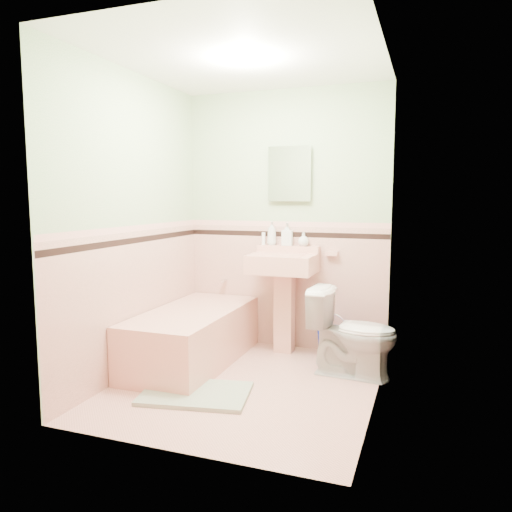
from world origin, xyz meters
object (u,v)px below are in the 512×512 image
(medicine_cabinet, at_px, (290,174))
(soap_bottle_right, at_px, (304,239))
(soap_bottle_left, at_px, (272,233))
(soap_bottle_mid, at_px, (287,234))
(toilet, at_px, (353,333))
(sink, at_px, (283,304))
(shoe, at_px, (181,381))
(bucket, at_px, (332,342))
(bathtub, at_px, (193,338))

(medicine_cabinet, bearing_deg, soap_bottle_right, -11.38)
(soap_bottle_left, bearing_deg, soap_bottle_mid, 0.00)
(toilet, bearing_deg, sink, 67.25)
(soap_bottle_mid, relative_size, shoe, 1.53)
(bucket, bearing_deg, toilet, -58.53)
(sink, distance_m, medicine_cabinet, 1.24)
(soap_bottle_right, relative_size, toilet, 0.18)
(bathtub, bearing_deg, sink, 37.93)
(toilet, bearing_deg, soap_bottle_mid, 57.50)
(soap_bottle_mid, distance_m, bucket, 1.11)
(medicine_cabinet, distance_m, soap_bottle_left, 0.59)
(soap_bottle_left, relative_size, soap_bottle_mid, 1.05)
(medicine_cabinet, height_order, soap_bottle_left, medicine_cabinet)
(soap_bottle_mid, relative_size, bucket, 0.81)
(bathtub, height_order, shoe, bathtub)
(sink, distance_m, soap_bottle_right, 0.65)
(bucket, height_order, shoe, bucket)
(soap_bottle_left, height_order, soap_bottle_mid, soap_bottle_left)
(medicine_cabinet, height_order, soap_bottle_mid, medicine_cabinet)
(medicine_cabinet, relative_size, soap_bottle_right, 3.43)
(soap_bottle_left, xyz_separation_m, soap_bottle_right, (0.32, 0.00, -0.05))
(soap_bottle_right, distance_m, toilet, 1.07)
(shoe, bearing_deg, toilet, 19.01)
(medicine_cabinet, xyz_separation_m, bucket, (0.46, -0.16, -1.56))
(soap_bottle_mid, distance_m, shoe, 1.74)
(soap_bottle_mid, bearing_deg, soap_bottle_right, 0.00)
(sink, xyz_separation_m, toilet, (0.72, -0.37, -0.11))
(bathtub, height_order, bucket, bathtub)
(soap_bottle_right, relative_size, shoe, 0.91)
(medicine_cabinet, distance_m, soap_bottle_mid, 0.58)
(sink, height_order, bucket, sink)
(medicine_cabinet, xyz_separation_m, shoe, (-0.49, -1.31, -1.64))
(bathtub, bearing_deg, bucket, 26.73)
(medicine_cabinet, height_order, toilet, medicine_cabinet)
(bucket, bearing_deg, medicine_cabinet, 160.45)
(soap_bottle_left, bearing_deg, medicine_cabinet, 10.04)
(toilet, distance_m, bucket, 0.54)
(soap_bottle_left, distance_m, shoe, 1.70)
(shoe, bearing_deg, soap_bottle_mid, 57.15)
(toilet, bearing_deg, soap_bottle_right, 50.43)
(soap_bottle_left, distance_m, bucket, 1.19)
(bucket, bearing_deg, bathtub, -153.27)
(medicine_cabinet, relative_size, soap_bottle_left, 1.94)
(bathtub, relative_size, soap_bottle_right, 11.50)
(medicine_cabinet, relative_size, bucket, 1.64)
(bathtub, distance_m, soap_bottle_mid, 1.33)
(soap_bottle_right, height_order, bucket, soap_bottle_right)
(soap_bottle_right, bearing_deg, bathtub, -139.42)
(soap_bottle_mid, bearing_deg, soap_bottle_left, 180.00)
(shoe, bearing_deg, bathtub, 95.62)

